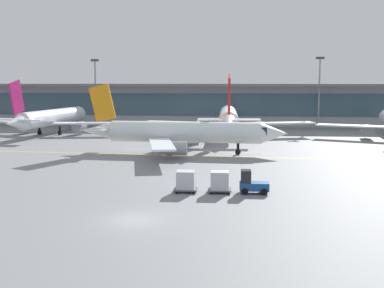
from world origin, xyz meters
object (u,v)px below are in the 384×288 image
at_px(apron_light_mast_2, 319,90).
at_px(cargo_dolly_lead, 220,181).
at_px(taxiing_regional_jet, 182,133).
at_px(apron_light_mast_1, 96,90).
at_px(gate_airplane_2, 228,118).
at_px(cargo_dolly_trailing, 186,181).
at_px(gate_airplane_1, 53,118).
at_px(baggage_tug, 252,183).

bearing_deg(apron_light_mast_2, cargo_dolly_lead, -105.62).
relative_size(taxiing_regional_jet, apron_light_mast_2, 1.92).
bearing_deg(taxiing_regional_jet, cargo_dolly_lead, -72.08).
bearing_deg(apron_light_mast_1, gate_airplane_2, -28.82).
height_order(gate_airplane_2, cargo_dolly_trailing, gate_airplane_2).
xyz_separation_m(gate_airplane_1, apron_light_mast_2, (52.49, 17.14, 5.24)).
height_order(cargo_dolly_trailing, apron_light_mast_1, apron_light_mast_1).
bearing_deg(gate_airplane_2, taxiing_regional_jet, 164.38).
xyz_separation_m(gate_airplane_2, cargo_dolly_trailing, (-2.32, -47.79, -2.32)).
xyz_separation_m(cargo_dolly_lead, cargo_dolly_trailing, (-3.07, -0.09, 0.00)).
bearing_deg(apron_light_mast_2, gate_airplane_1, -161.91).
xyz_separation_m(gate_airplane_1, apron_light_mast_1, (3.35, 16.93, 5.11)).
xyz_separation_m(gate_airplane_1, gate_airplane_2, (33.68, 0.24, 0.27)).
relative_size(taxiing_regional_jet, cargo_dolly_trailing, 13.68).
bearing_deg(gate_airplane_1, baggage_tug, -136.12).
bearing_deg(baggage_tug, gate_airplane_2, 92.73).
bearing_deg(baggage_tug, cargo_dolly_trailing, 180.00).
bearing_deg(baggage_tug, apron_light_mast_1, 116.22).
distance_m(gate_airplane_1, cargo_dolly_lead, 58.68).
bearing_deg(cargo_dolly_lead, gate_airplane_1, 124.37).
relative_size(gate_airplane_2, apron_light_mast_1, 2.25).
bearing_deg(gate_airplane_1, gate_airplane_2, -83.90).
distance_m(gate_airplane_1, taxiing_regional_jet, 36.43).
relative_size(gate_airplane_1, baggage_tug, 11.85).
bearing_deg(cargo_dolly_lead, apron_light_mast_1, 114.18).
bearing_deg(apron_light_mast_2, apron_light_mast_1, -179.75).
xyz_separation_m(taxiing_regional_jet, cargo_dolly_lead, (6.40, -24.20, -1.86)).
distance_m(apron_light_mast_1, apron_light_mast_2, 49.15).
relative_size(cargo_dolly_lead, cargo_dolly_trailing, 1.00).
distance_m(taxiing_regional_jet, cargo_dolly_trailing, 24.59).
bearing_deg(gate_airplane_2, cargo_dolly_lead, 178.80).
distance_m(gate_airplane_1, apron_light_mast_2, 55.47).
relative_size(gate_airplane_1, apron_light_mast_2, 2.04).
bearing_deg(cargo_dolly_trailing, gate_airplane_2, 85.63).
xyz_separation_m(apron_light_mast_1, apron_light_mast_2, (49.14, 0.21, 0.13)).
height_order(gate_airplane_1, baggage_tug, gate_airplane_1).
xyz_separation_m(gate_airplane_2, cargo_dolly_lead, (0.75, -47.71, -2.32)).
distance_m(gate_airplane_2, cargo_dolly_lead, 47.77).
bearing_deg(apron_light_mast_1, apron_light_mast_2, 0.25).
height_order(baggage_tug, apron_light_mast_2, apron_light_mast_2).
distance_m(gate_airplane_1, baggage_tug, 60.33).
height_order(gate_airplane_1, cargo_dolly_trailing, gate_airplane_1).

